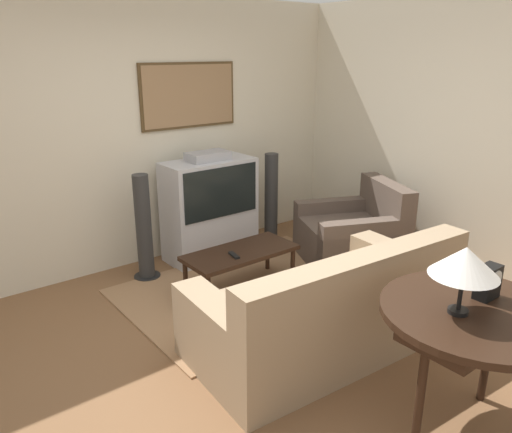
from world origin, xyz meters
TOP-DOWN VIEW (x-y plane):
  - ground_plane at (0.00, 0.00)m, footprint 12.00×12.00m
  - wall_back at (0.01, 2.13)m, footprint 12.00×0.10m
  - wall_right at (2.63, 0.00)m, footprint 0.06×12.00m
  - area_rug at (0.59, 0.83)m, footprint 2.36×1.68m
  - tv at (0.72, 1.75)m, footprint 0.98×0.47m
  - couch at (0.44, -0.30)m, footprint 2.07×1.14m
  - armchair at (1.87, 0.71)m, footprint 1.26×1.23m
  - coffee_table at (0.50, 0.88)m, footprint 1.07×0.48m
  - console_table at (0.44, -1.40)m, footprint 1.04×1.04m
  - table_lamp at (0.33, -1.36)m, footprint 0.37×0.37m
  - mantel_clock at (0.62, -1.36)m, footprint 0.15×0.10m
  - remote at (0.38, 0.82)m, footprint 0.07×0.17m
  - speaker_tower_left at (-0.08, 1.68)m, footprint 0.26×0.26m
  - speaker_tower_right at (1.53, 1.68)m, footprint 0.26×0.26m

SIDE VIEW (x-z plane):
  - ground_plane at x=0.00m, z-range 0.00..0.00m
  - area_rug at x=0.59m, z-range 0.00..0.01m
  - armchair at x=1.87m, z-range -0.14..0.71m
  - couch at x=0.44m, z-range -0.14..0.74m
  - coffee_table at x=0.50m, z-range 0.16..0.55m
  - remote at x=0.38m, z-range 0.40..0.42m
  - speaker_tower_left at x=-0.08m, z-range -0.03..1.03m
  - speaker_tower_right at x=1.53m, z-range -0.03..1.03m
  - tv at x=0.72m, z-range -0.03..1.14m
  - console_table at x=0.44m, z-range 0.33..1.14m
  - mantel_clock at x=0.62m, z-range 0.81..1.00m
  - table_lamp at x=0.33m, z-range 0.91..1.30m
  - wall_right at x=2.63m, z-range 0.00..2.70m
  - wall_back at x=0.01m, z-range 0.01..2.71m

